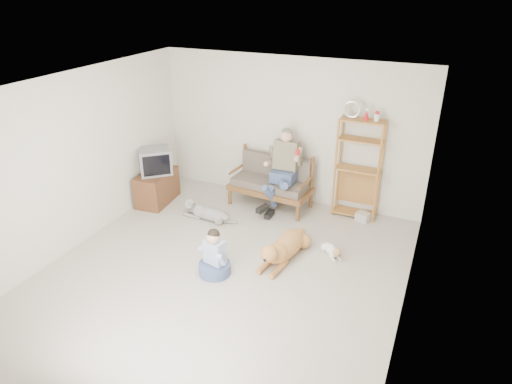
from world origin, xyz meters
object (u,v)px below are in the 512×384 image
at_px(etagere, 358,168).
at_px(tv_stand, 157,187).
at_px(loveseat, 272,181).
at_px(golden_retriever, 284,248).

relative_size(etagere, tv_stand, 2.21).
relative_size(loveseat, tv_stand, 1.65).
distance_m(loveseat, etagere, 1.60).
bearing_deg(loveseat, golden_retriever, -57.40).
bearing_deg(golden_retriever, tv_stand, 171.60).
bearing_deg(etagere, golden_retriever, -109.94).
height_order(loveseat, tv_stand, loveseat).
xyz_separation_m(loveseat, etagere, (1.53, 0.20, 0.43)).
relative_size(loveseat, golden_retriever, 1.04).
xyz_separation_m(loveseat, tv_stand, (-2.04, -0.77, -0.19)).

